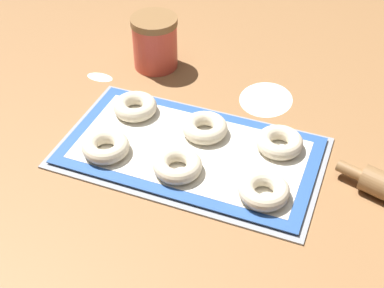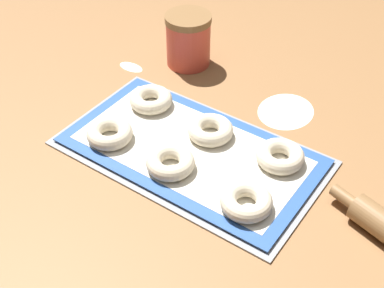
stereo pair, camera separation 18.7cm
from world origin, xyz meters
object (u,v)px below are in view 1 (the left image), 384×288
object	(u,v)px
baking_tray	(192,152)
bagel_front_left	(106,146)
bagel_back_center	(205,128)
bagel_front_center	(176,165)
bagel_back_right	(279,142)
bagel_front_right	(264,190)
bagel_back_left	(135,107)
flour_canister	(155,42)

from	to	relation	value
baking_tray	bagel_front_left	bearing A→B (deg)	-156.19
bagel_back_center	bagel_front_center	bearing A→B (deg)	-96.06
bagel_front_center	bagel_back_right	xyz separation A→B (m)	(0.16, 0.13, 0.00)
bagel_front_right	bagel_front_left	bearing A→B (deg)	179.46
bagel_front_left	bagel_back_center	xyz separation A→B (m)	(0.16, 0.12, 0.00)
bagel_back_left	bagel_back_center	world-z (taller)	same
bagel_back_right	flour_canister	world-z (taller)	flour_canister
bagel_front_right	flour_canister	world-z (taller)	flour_canister
bagel_front_left	bagel_back_center	distance (m)	0.20
bagel_front_center	flour_canister	xyz separation A→B (m)	(-0.19, 0.34, 0.04)
bagel_front_right	flour_canister	size ratio (longest dim) A/B	0.73
bagel_back_center	flour_canister	xyz separation A→B (m)	(-0.20, 0.21, 0.04)
bagel_front_left	bagel_back_right	size ratio (longest dim) A/B	1.00
bagel_front_center	bagel_back_left	size ratio (longest dim) A/B	1.00
bagel_front_left	bagel_front_center	xyz separation A→B (m)	(0.15, 0.00, 0.00)
baking_tray	bagel_front_center	bearing A→B (deg)	-96.16
bagel_front_left	baking_tray	bearing A→B (deg)	23.81
bagel_back_left	flour_canister	size ratio (longest dim) A/B	0.73
bagel_front_right	bagel_back_left	xyz separation A→B (m)	(-0.32, 0.14, 0.00)
bagel_front_center	bagel_back_left	world-z (taller)	same
bagel_front_center	bagel_back_center	distance (m)	0.12
bagel_back_center	flour_canister	distance (m)	0.30
bagel_back_left	bagel_back_center	xyz separation A→B (m)	(0.16, -0.01, 0.00)
bagel_front_right	bagel_back_center	world-z (taller)	same
bagel_front_center	bagel_front_right	bearing A→B (deg)	-1.47
bagel_back_center	bagel_back_left	bearing A→B (deg)	175.52
bagel_front_left	bagel_front_center	distance (m)	0.15
bagel_front_center	bagel_back_right	bearing A→B (deg)	38.95
bagel_back_left	bagel_front_center	bearing A→B (deg)	-42.17
bagel_front_left	bagel_back_center	size ratio (longest dim) A/B	1.00
baking_tray	bagel_front_right	size ratio (longest dim) A/B	5.56
bagel_front_right	bagel_back_center	size ratio (longest dim) A/B	1.00
bagel_front_left	flour_canister	world-z (taller)	flour_canister
bagel_back_left	bagel_back_right	distance (m)	0.31
bagel_back_left	flour_canister	distance (m)	0.21
bagel_back_left	bagel_back_right	size ratio (longest dim) A/B	1.00
bagel_back_right	bagel_front_center	bearing A→B (deg)	-141.05
bagel_back_left	baking_tray	bearing A→B (deg)	-23.80
bagel_back_left	bagel_back_right	world-z (taller)	same
bagel_back_center	flour_canister	size ratio (longest dim) A/B	0.73
bagel_back_center	bagel_back_right	world-z (taller)	same
baking_tray	bagel_front_right	distance (m)	0.18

